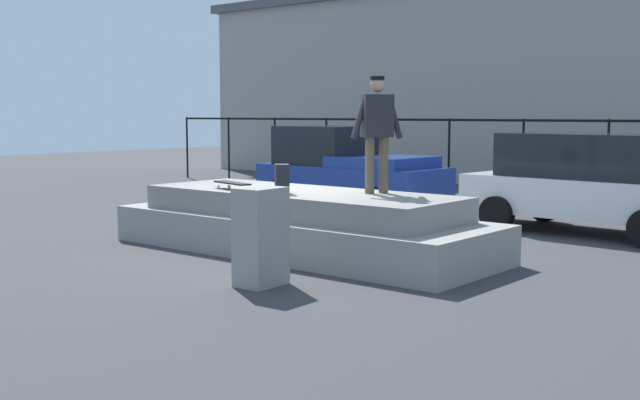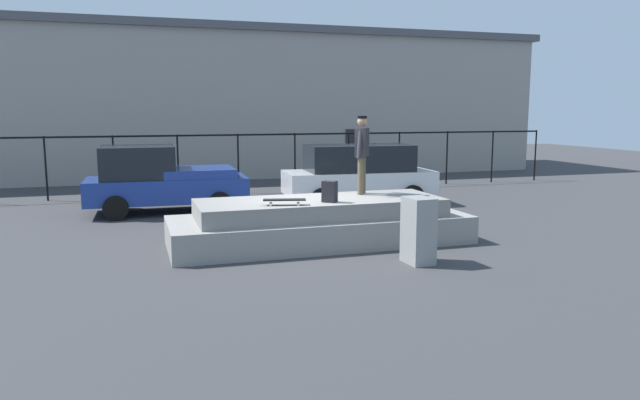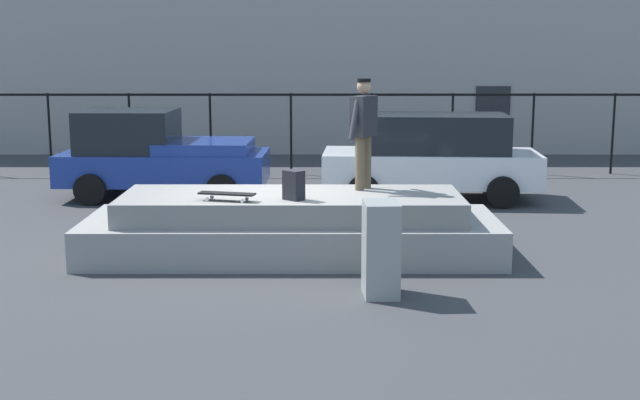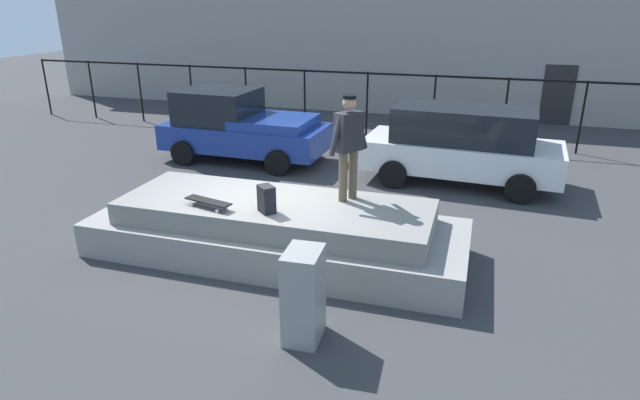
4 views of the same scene
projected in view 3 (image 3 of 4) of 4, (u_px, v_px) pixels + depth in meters
name	position (u px, v px, depth m)	size (l,w,h in m)	color
ground_plane	(276.00, 252.00, 13.16)	(60.00, 60.00, 0.00)	#38383A
concrete_ledge	(294.00, 227.00, 12.91)	(6.29, 2.22, 0.95)	gray
skateboarder	(366.00, 126.00, 13.08)	(0.52, 0.73, 1.73)	brown
skateboard	(229.00, 194.00, 12.25)	(0.86, 0.40, 0.12)	black
backpack	(296.00, 185.00, 12.32)	(0.28, 0.20, 0.44)	black
car_blue_pickup_near	(160.00, 155.00, 17.73)	(4.33, 2.20, 1.84)	navy
car_white_hatchback_mid	(433.00, 155.00, 17.48)	(4.53, 2.26, 1.78)	white
utility_box	(383.00, 249.00, 10.79)	(0.44, 0.60, 1.23)	gray
fence_row	(293.00, 119.00, 20.86)	(24.06, 0.06, 2.01)	black
warehouse_building	(300.00, 47.00, 27.46)	(29.33, 6.95, 6.22)	gray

